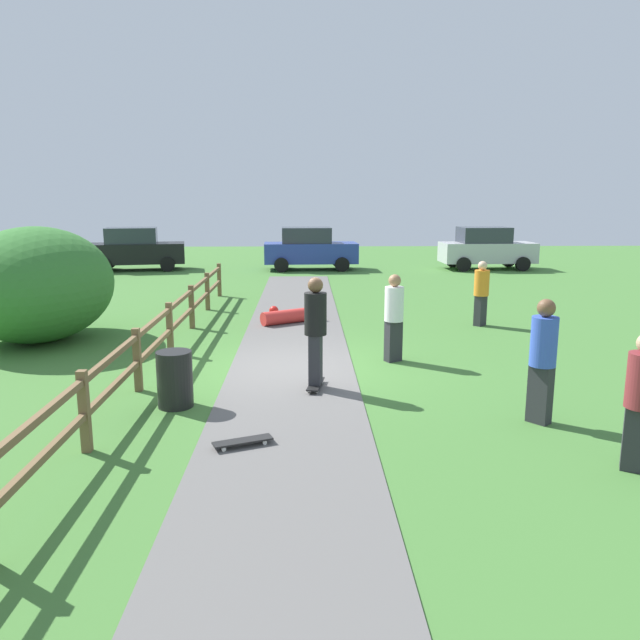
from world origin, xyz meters
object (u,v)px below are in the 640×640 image
(trash_bin, at_px, (175,379))
(bystander_blue, at_px, (543,355))
(bush_large, at_px, (37,284))
(parked_car_blue, at_px, (310,249))
(skater_riding, at_px, (316,327))
(skateboard_loose, at_px, (243,441))
(skater_fallen, at_px, (290,316))
(bystander_white, at_px, (394,314))
(bystander_orange, at_px, (481,290))
(parked_car_silver, at_px, (486,248))
(parked_car_black, at_px, (136,249))

(trash_bin, bearing_deg, bystander_blue, -8.74)
(bush_large, relative_size, parked_car_blue, 0.93)
(bush_large, distance_m, bystander_blue, 11.06)
(skater_riding, xyz_separation_m, skateboard_loose, (-1.01, -2.51, -1.02))
(skater_fallen, bearing_deg, trash_bin, -104.20)
(trash_bin, distance_m, skater_riding, 2.48)
(bush_large, xyz_separation_m, bystander_white, (7.91, -2.02, -0.33))
(bystander_orange, xyz_separation_m, parked_car_blue, (-4.31, 12.56, 0.04))
(skater_fallen, height_order, bystander_blue, bystander_blue)
(bystander_white, bearing_deg, trash_bin, -145.32)
(parked_car_silver, bearing_deg, skater_fallen, -125.74)
(trash_bin, relative_size, parked_car_silver, 0.21)
(parked_car_black, bearing_deg, skater_riding, -66.32)
(bystander_blue, relative_size, parked_car_black, 0.42)
(bystander_blue, bearing_deg, parked_car_silver, 75.97)
(skater_fallen, relative_size, parked_car_black, 0.36)
(parked_car_black, bearing_deg, parked_car_silver, 0.03)
(skater_fallen, xyz_separation_m, bystander_white, (2.19, -3.88, 0.78))
(bystander_white, height_order, parked_car_silver, parked_car_silver)
(parked_car_black, bearing_deg, bush_large, -83.82)
(skater_fallen, height_order, parked_car_blue, parked_car_blue)
(bush_large, bearing_deg, parked_car_silver, 44.08)
(bush_large, relative_size, parked_car_silver, 0.94)
(skater_riding, xyz_separation_m, parked_car_silver, (8.15, 17.83, -0.15))
(skater_riding, distance_m, bystander_white, 2.42)
(skater_fallen, bearing_deg, bystander_white, -60.58)
(bystander_orange, distance_m, parked_car_blue, 13.28)
(bush_large, xyz_separation_m, parked_car_silver, (14.45, 14.00, -0.36))
(trash_bin, distance_m, bystander_orange, 9.01)
(bystander_orange, height_order, parked_car_black, parked_car_black)
(bystander_white, relative_size, bystander_blue, 0.96)
(trash_bin, relative_size, parked_car_black, 0.20)
(skateboard_loose, relative_size, parked_car_silver, 0.19)
(skater_riding, relative_size, parked_car_blue, 0.45)
(bystander_white, bearing_deg, skater_riding, -131.47)
(skateboard_loose, xyz_separation_m, parked_car_black, (-6.81, 20.34, 0.87))
(bystander_white, bearing_deg, bystander_blue, -64.62)
(skateboard_loose, xyz_separation_m, bystander_orange, (5.37, 7.79, 0.83))
(bystander_white, height_order, bystander_blue, bystander_blue)
(bystander_orange, relative_size, bystander_blue, 0.90)
(trash_bin, bearing_deg, skater_fallen, 75.80)
(bush_large, height_order, parked_car_silver, bush_large)
(bush_large, distance_m, skateboard_loose, 8.36)
(skater_fallen, relative_size, bystander_blue, 0.86)
(bush_large, xyz_separation_m, parked_car_blue, (6.35, 13.99, -0.36))
(bush_large, height_order, parked_car_black, bush_large)
(skater_fallen, height_order, parked_car_black, parked_car_black)
(bystander_white, distance_m, parked_car_blue, 16.10)
(parked_car_black, bearing_deg, skater_fallen, -59.19)
(bush_large, distance_m, skater_riding, 7.39)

